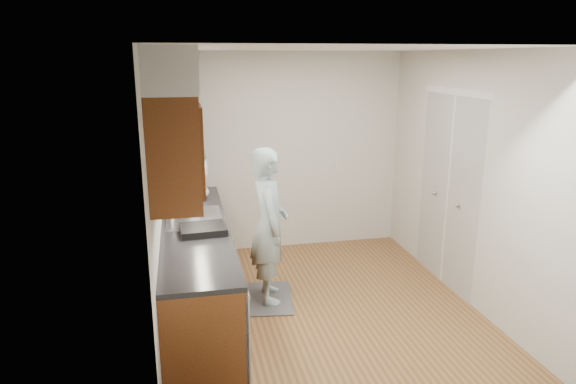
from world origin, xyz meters
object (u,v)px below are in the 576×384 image
at_px(dish_rack, 203,229).
at_px(person, 269,215).
at_px(soap_bottle_a, 193,193).
at_px(soap_bottle_b, 192,194).
at_px(soap_bottle_c, 204,190).
at_px(soda_can, 200,199).

bearing_deg(dish_rack, person, 31.93).
relative_size(soap_bottle_a, soap_bottle_b, 1.53).
bearing_deg(person, soap_bottle_a, 68.46).
bearing_deg(soap_bottle_a, soap_bottle_b, 93.74).
bearing_deg(soap_bottle_c, person, -49.94).
bearing_deg(soda_can, person, -33.40).
relative_size(person, soap_bottle_a, 5.93).
relative_size(soap_bottle_a, dish_rack, 0.77).
relative_size(person, dish_rack, 4.55).
height_order(soap_bottle_a, soda_can, soap_bottle_a).
height_order(person, soap_bottle_a, person).
height_order(soap_bottle_a, soap_bottle_c, soap_bottle_a).
xyz_separation_m(soap_bottle_c, soda_can, (-0.05, -0.28, -0.02)).
bearing_deg(dish_rack, soap_bottle_c, 82.54).
distance_m(soap_bottle_b, dish_rack, 0.97).
distance_m(soap_bottle_c, dish_rack, 1.21).
xyz_separation_m(soap_bottle_a, soap_bottle_c, (0.12, 0.38, -0.07)).
relative_size(person, soda_can, 16.32).
bearing_deg(soap_bottle_c, soap_bottle_b, -119.02).
distance_m(soda_can, dish_rack, 0.92).
height_order(soap_bottle_a, soap_bottle_b, soap_bottle_a).
relative_size(soap_bottle_b, soda_can, 1.80).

